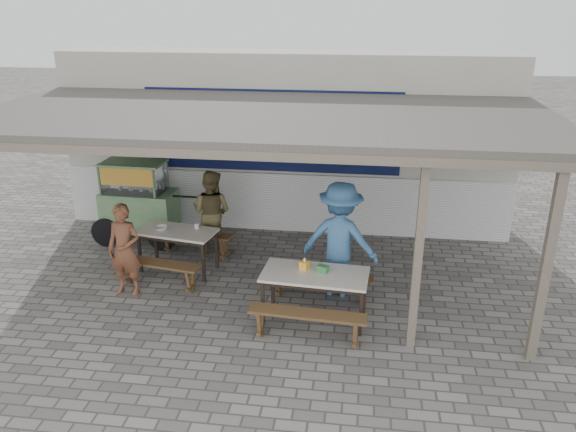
# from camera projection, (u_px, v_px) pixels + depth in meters

# --- Properties ---
(ground) EXTENTS (60.00, 60.00, 0.00)m
(ground) POSITION_uv_depth(u_px,v_px,m) (255.00, 301.00, 8.85)
(ground) COLOR slate
(ground) RESTS_ON ground
(back_wall) EXTENTS (9.00, 1.28, 3.50)m
(back_wall) POSITION_uv_depth(u_px,v_px,m) (286.00, 141.00, 11.54)
(back_wall) COLOR beige
(back_wall) RESTS_ON ground
(warung_roof) EXTENTS (9.00, 4.21, 2.81)m
(warung_roof) POSITION_uv_depth(u_px,v_px,m) (263.00, 118.00, 8.70)
(warung_roof) COLOR #4F4A44
(warung_roof) RESTS_ON ground
(table_left) EXTENTS (1.41, 0.87, 0.75)m
(table_left) POSITION_uv_depth(u_px,v_px,m) (177.00, 235.00, 9.62)
(table_left) COLOR beige
(table_left) RESTS_ON ground
(bench_left_street) EXTENTS (1.45, 0.52, 0.45)m
(bench_left_street) POSITION_uv_depth(u_px,v_px,m) (159.00, 269.00, 9.15)
(bench_left_street) COLOR brown
(bench_left_street) RESTS_ON ground
(bench_left_wall) EXTENTS (1.45, 0.52, 0.45)m
(bench_left_wall) POSITION_uv_depth(u_px,v_px,m) (195.00, 238.00, 10.33)
(bench_left_wall) COLOR brown
(bench_left_wall) RESTS_ON ground
(table_right) EXTENTS (1.58, 0.87, 0.75)m
(table_right) POSITION_uv_depth(u_px,v_px,m) (315.00, 278.00, 8.12)
(table_right) COLOR beige
(table_right) RESTS_ON ground
(bench_right_street) EXTENTS (1.65, 0.39, 0.45)m
(bench_right_street) POSITION_uv_depth(u_px,v_px,m) (307.00, 319.00, 7.69)
(bench_right_street) COLOR brown
(bench_right_street) RESTS_ON ground
(bench_right_wall) EXTENTS (1.65, 0.39, 0.45)m
(bench_right_wall) POSITION_uv_depth(u_px,v_px,m) (321.00, 279.00, 8.79)
(bench_right_wall) COLOR brown
(bench_right_wall) RESTS_ON ground
(vendor_cart) EXTENTS (2.03, 0.82, 1.60)m
(vendor_cart) POSITION_uv_depth(u_px,v_px,m) (138.00, 199.00, 10.74)
(vendor_cart) COLOR #709A66
(vendor_cart) RESTS_ON ground
(patron_street_side) EXTENTS (0.57, 0.39, 1.50)m
(patron_street_side) POSITION_uv_depth(u_px,v_px,m) (125.00, 250.00, 8.84)
(patron_street_side) COLOR brown
(patron_street_side) RESTS_ON ground
(patron_wall_side) EXTENTS (0.89, 0.76, 1.59)m
(patron_wall_side) POSITION_uv_depth(u_px,v_px,m) (212.00, 212.00, 10.28)
(patron_wall_side) COLOR brown
(patron_wall_side) RESTS_ON ground
(patron_right_table) EXTENTS (1.32, 0.93, 1.87)m
(patron_right_table) POSITION_uv_depth(u_px,v_px,m) (340.00, 240.00, 8.76)
(patron_right_table) COLOR teal
(patron_right_table) RESTS_ON ground
(tissue_box) EXTENTS (0.16, 0.16, 0.12)m
(tissue_box) POSITION_uv_depth(u_px,v_px,m) (304.00, 265.00, 8.19)
(tissue_box) COLOR #F6A629
(tissue_box) RESTS_ON table_right
(donation_box) EXTENTS (0.18, 0.15, 0.10)m
(donation_box) POSITION_uv_depth(u_px,v_px,m) (323.00, 269.00, 8.10)
(donation_box) COLOR #357841
(donation_box) RESTS_ON table_right
(condiment_jar) EXTENTS (0.08, 0.08, 0.09)m
(condiment_jar) POSITION_uv_depth(u_px,v_px,m) (197.00, 226.00, 9.66)
(condiment_jar) COLOR beige
(condiment_jar) RESTS_ON table_left
(condiment_bowl) EXTENTS (0.28, 0.28, 0.05)m
(condiment_bowl) POSITION_uv_depth(u_px,v_px,m) (161.00, 228.00, 9.63)
(condiment_bowl) COLOR white
(condiment_bowl) RESTS_ON table_left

